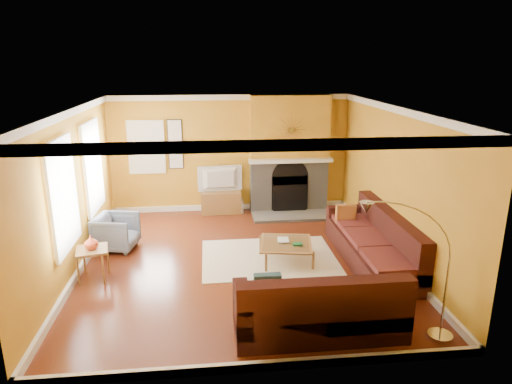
{
  "coord_description": "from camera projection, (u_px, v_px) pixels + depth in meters",
  "views": [
    {
      "loc": [
        -0.51,
        -7.43,
        3.48
      ],
      "look_at": [
        0.32,
        0.4,
        1.17
      ],
      "focal_mm": 32.0,
      "sensor_mm": 36.0,
      "label": 1
    }
  ],
  "objects": [
    {
      "name": "rug",
      "position": [
        269.0,
        257.0,
        8.28
      ],
      "size": [
        2.4,
        1.8,
        0.02
      ],
      "primitive_type": "cube",
      "color": "beige",
      "rests_on": "floor"
    },
    {
      "name": "window_back",
      "position": [
        146.0,
        147.0,
        10.31
      ],
      "size": [
        0.82,
        0.06,
        1.22
      ],
      "primitive_type": "cube",
      "color": "white",
      "rests_on": "wall_back"
    },
    {
      "name": "vase",
      "position": [
        91.0,
        242.0,
        7.3
      ],
      "size": [
        0.22,
        0.22,
        0.23
      ],
      "primitive_type": "imported",
      "rotation": [
        0.0,
        0.0,
        0.01
      ],
      "color": "#EB512A",
      "rests_on": "side_table"
    },
    {
      "name": "wall_left",
      "position": [
        71.0,
        194.0,
        7.46
      ],
      "size": [
        0.02,
        6.0,
        2.7
      ],
      "primitive_type": "cube",
      "color": "gold",
      "rests_on": "ground"
    },
    {
      "name": "side_table",
      "position": [
        93.0,
        264.0,
        7.41
      ],
      "size": [
        0.57,
        0.57,
        0.53
      ],
      "primitive_type": null,
      "rotation": [
        0.0,
        0.0,
        0.2
      ],
      "color": "olive",
      "rests_on": "floor"
    },
    {
      "name": "baseboard",
      "position": [
        240.0,
        259.0,
        8.1
      ],
      "size": [
        5.5,
        6.0,
        0.12
      ],
      "primitive_type": null,
      "color": "white",
      "rests_on": "floor"
    },
    {
      "name": "floor",
      "position": [
        240.0,
        262.0,
        8.12
      ],
      "size": [
        5.5,
        6.0,
        0.02
      ],
      "primitive_type": "cube",
      "color": "maroon",
      "rests_on": "ground"
    },
    {
      "name": "window_left_near",
      "position": [
        92.0,
        167.0,
        8.66
      ],
      "size": [
        0.06,
        1.22,
        1.72
      ],
      "primitive_type": "cube",
      "color": "white",
      "rests_on": "wall_left"
    },
    {
      "name": "media_console",
      "position": [
        221.0,
        202.0,
        10.65
      ],
      "size": [
        0.92,
        0.41,
        0.51
      ],
      "primitive_type": "cube",
      "color": "olive",
      "rests_on": "floor"
    },
    {
      "name": "wall_back",
      "position": [
        230.0,
        154.0,
        10.61
      ],
      "size": [
        5.5,
        0.02,
        2.7
      ],
      "primitive_type": "cube",
      "color": "gold",
      "rests_on": "ground"
    },
    {
      "name": "ceiling",
      "position": [
        239.0,
        108.0,
        7.36
      ],
      "size": [
        5.5,
        6.0,
        0.02
      ],
      "primitive_type": "cube",
      "color": "white",
      "rests_on": "ground"
    },
    {
      "name": "sectional_sofa",
      "position": [
        321.0,
        253.0,
        7.39
      ],
      "size": [
        2.99,
        3.88,
        0.9
      ],
      "primitive_type": null,
      "color": "#3C1613",
      "rests_on": "floor"
    },
    {
      "name": "arc_lamp",
      "position": [
        409.0,
        274.0,
        5.59
      ],
      "size": [
        1.22,
        0.36,
        1.88
      ],
      "primitive_type": null,
      "color": "silver",
      "rests_on": "floor"
    },
    {
      "name": "armchair",
      "position": [
        116.0,
        232.0,
        8.57
      ],
      "size": [
        0.86,
        0.85,
        0.67
      ],
      "primitive_type": "imported",
      "rotation": [
        0.0,
        0.0,
        1.38
      ],
      "color": "slate",
      "rests_on": "floor"
    },
    {
      "name": "hearth",
      "position": [
        292.0,
        216.0,
        10.39
      ],
      "size": [
        1.8,
        0.7,
        0.06
      ],
      "primitive_type": "cube",
      "color": "gray",
      "rests_on": "floor"
    },
    {
      "name": "mantel",
      "position": [
        291.0,
        161.0,
        10.35
      ],
      "size": [
        1.92,
        0.22,
        0.08
      ],
      "primitive_type": "cube",
      "color": "white",
      "rests_on": "fireplace"
    },
    {
      "name": "tv",
      "position": [
        220.0,
        179.0,
        10.5
      ],
      "size": [
        1.04,
        0.23,
        0.59
      ],
      "primitive_type": "imported",
      "rotation": [
        0.0,
        0.0,
        3.24
      ],
      "color": "black",
      "rests_on": "media_console"
    },
    {
      "name": "crown_molding",
      "position": [
        239.0,
        112.0,
        7.37
      ],
      "size": [
        5.5,
        6.0,
        0.12
      ],
      "primitive_type": null,
      "color": "white",
      "rests_on": "ceiling"
    },
    {
      "name": "book",
      "position": [
        278.0,
        240.0,
        8.12
      ],
      "size": [
        0.22,
        0.28,
        0.03
      ],
      "primitive_type": "imported",
      "rotation": [
        0.0,
        0.0,
        -0.1
      ],
      "color": "white",
      "rests_on": "coffee_table"
    },
    {
      "name": "window_left_far",
      "position": [
        62.0,
        195.0,
        6.85
      ],
      "size": [
        0.06,
        1.22,
        1.72
      ],
      "primitive_type": "cube",
      "color": "white",
      "rests_on": "wall_left"
    },
    {
      "name": "fireplace",
      "position": [
        289.0,
        154.0,
        10.55
      ],
      "size": [
        1.8,
        0.4,
        2.7
      ],
      "primitive_type": null,
      "color": "gray",
      "rests_on": "floor"
    },
    {
      "name": "wall_right",
      "position": [
        396.0,
        184.0,
        8.02
      ],
      "size": [
        0.02,
        6.0,
        2.7
      ],
      "primitive_type": "cube",
      "color": "gold",
      "rests_on": "ground"
    },
    {
      "name": "sunburst",
      "position": [
        291.0,
        130.0,
        10.16
      ],
      "size": [
        0.7,
        0.04,
        0.7
      ],
      "primitive_type": null,
      "color": "olive",
      "rests_on": "fireplace"
    },
    {
      "name": "coffee_table",
      "position": [
        286.0,
        252.0,
        8.11
      ],
      "size": [
        1.03,
        1.03,
        0.35
      ],
      "primitive_type": null,
      "rotation": [
        0.0,
        0.0,
        -0.17
      ],
      "color": "white",
      "rests_on": "floor"
    },
    {
      "name": "wall_art",
      "position": [
        175.0,
        144.0,
        10.37
      ],
      "size": [
        0.34,
        0.04,
        1.14
      ],
      "primitive_type": "cube",
      "color": "white",
      "rests_on": "wall_back"
    },
    {
      "name": "wall_front",
      "position": [
        260.0,
        266.0,
        4.87
      ],
      "size": [
        5.5,
        0.02,
        2.7
      ],
      "primitive_type": "cube",
      "color": "gold",
      "rests_on": "ground"
    },
    {
      "name": "subwoofer",
      "position": [
        237.0,
        206.0,
        10.71
      ],
      "size": [
        0.3,
        0.3,
        0.3
      ],
      "primitive_type": "cube",
      "color": "white",
      "rests_on": "floor"
    }
  ]
}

